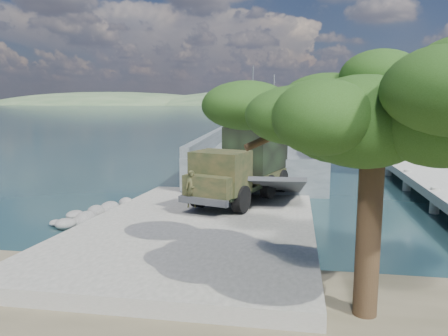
% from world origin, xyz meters
% --- Properties ---
extents(ground, '(1400.00, 1400.00, 0.00)m').
position_xyz_m(ground, '(0.00, 0.00, 0.00)').
color(ground, '#173138').
rests_on(ground, ground).
extents(boat_ramp, '(10.00, 18.00, 0.50)m').
position_xyz_m(boat_ramp, '(0.00, -1.00, 0.25)').
color(boat_ramp, slate).
rests_on(boat_ramp, ground).
extents(shoreline_rocks, '(3.20, 5.60, 0.90)m').
position_xyz_m(shoreline_rocks, '(-6.20, 0.50, 0.00)').
color(shoreline_rocks, '#565654').
rests_on(shoreline_rocks, ground).
extents(distant_headlands, '(1000.00, 240.00, 48.00)m').
position_xyz_m(distant_headlands, '(50.00, 560.00, 0.00)').
color(distant_headlands, '#335032').
rests_on(distant_headlands, ground).
extents(pier, '(6.40, 44.00, 6.10)m').
position_xyz_m(pier, '(13.00, 18.77, 1.60)').
color(pier, gray).
rests_on(pier, ground).
extents(landing_craft, '(10.96, 36.52, 10.72)m').
position_xyz_m(landing_craft, '(0.73, 21.45, 0.88)').
color(landing_craft, '#3F464A').
rests_on(landing_craft, ground).
extents(military_truck, '(5.02, 8.84, 3.94)m').
position_xyz_m(military_truck, '(1.41, 3.77, 2.46)').
color(military_truck, black).
rests_on(military_truck, boat_ramp).
extents(soldier, '(0.73, 0.59, 1.74)m').
position_xyz_m(soldier, '(-0.63, -0.32, 1.37)').
color(soldier, black).
rests_on(soldier, boat_ramp).
extents(sailboat_near, '(2.20, 5.08, 5.99)m').
position_xyz_m(sailboat_near, '(16.27, 32.39, 0.32)').
color(sailboat_near, silver).
rests_on(sailboat_near, ground).
extents(sailboat_far, '(3.64, 5.93, 6.97)m').
position_xyz_m(sailboat_far, '(19.95, 35.71, 0.37)').
color(sailboat_far, silver).
rests_on(sailboat_far, ground).
extents(overhang_tree, '(7.75, 7.13, 7.03)m').
position_xyz_m(overhang_tree, '(5.52, -8.37, 5.64)').
color(overhang_tree, black).
rests_on(overhang_tree, ground).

